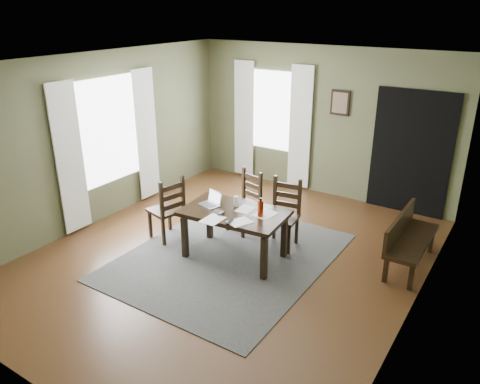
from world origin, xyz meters
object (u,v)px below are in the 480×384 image
Objects in this scene: chair_back_right at (283,215)px; bench at (408,236)px; chair_back_left at (246,202)px; dining_table at (234,217)px; water_bottle at (261,208)px; chair_end at (168,209)px; laptop at (212,201)px.

chair_back_right reaches higher than bench.
dining_table is at bearing -54.56° from chair_back_left.
water_bottle is at bearing -33.63° from chair_back_left.
chair_back_left is at bearing 162.34° from chair_back_right.
dining_table is at bearing 117.77° from bench.
chair_end is at bearing -161.33° from chair_back_right.
chair_back_left reaches higher than dining_table.
chair_back_left is at bearing 152.15° from chair_end.
dining_table is 0.44m from water_bottle.
dining_table is 1.13× the size of bench.
chair_back_left is at bearing 107.37° from dining_table.
chair_back_right is 1.07m from laptop.
chair_end is 1.21m from chair_back_left.
chair_back_right is 3.82× the size of water_bottle.
water_bottle is (0.72, -0.77, 0.36)m from chair_back_left.
chair_back_left is 0.85m from laptop.
chair_back_right is at bearing 89.28° from water_bottle.
chair_end is at bearing -118.88° from chair_back_left.
chair_end is 3.04× the size of laptop.
dining_table is at bearing -128.12° from chair_back_right.
dining_table is at bearing 108.68° from chair_end.
chair_end is at bearing -156.48° from laptop.
laptop is (0.76, 0.10, 0.27)m from chair_end.
water_bottle reaches higher than laptop.
laptop is at bearing -80.85° from chair_back_left.
water_bottle reaches higher than chair_back_left.
water_bottle is at bearing 1.38° from dining_table.
chair_end is 1.00× the size of chair_back_right.
dining_table is 1.46× the size of chair_back_right.
chair_end is 1.73m from chair_back_right.
bench is (2.41, 0.29, -0.03)m from chair_back_left.
laptop is (-2.47, -1.08, 0.33)m from bench.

